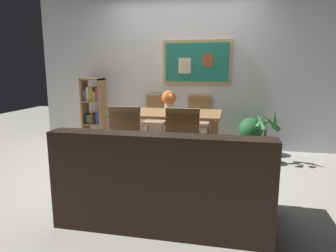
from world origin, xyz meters
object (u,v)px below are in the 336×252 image
at_px(dining_table, 168,119).
at_px(dining_chair_far_right, 199,118).
at_px(potted_palm, 265,144).
at_px(tv_remote, 190,112).
at_px(dining_chair_near_right, 184,139).
at_px(dining_chair_near_left, 128,136).
at_px(bookshelf, 94,115).
at_px(leather_couch, 165,186).
at_px(potted_ivy, 251,132).
at_px(dining_chair_far_left, 156,117).
at_px(flower_vase, 169,99).

bearing_deg(dining_table, dining_chair_far_right, 65.45).
bearing_deg(dining_table, potted_palm, 9.39).
height_order(dining_table, tv_remote, tv_remote).
bearing_deg(dining_chair_near_right, dining_chair_near_left, 178.60).
distance_m(bookshelf, potted_palm, 2.87).
distance_m(leather_couch, potted_ivy, 2.50).
bearing_deg(leather_couch, potted_ivy, 69.42).
bearing_deg(potted_palm, dining_chair_far_right, 150.88).
distance_m(dining_table, potted_ivy, 1.41).
bearing_deg(potted_palm, dining_chair_far_left, 163.33).
bearing_deg(leather_couch, dining_chair_near_right, 88.38).
xyz_separation_m(dining_chair_far_right, flower_vase, (-0.36, -0.72, 0.37)).
distance_m(dining_chair_near_right, tv_remote, 0.76).
relative_size(leather_couch, potted_palm, 2.23).
bearing_deg(dining_chair_near_right, flower_vase, 112.48).
distance_m(dining_chair_far_left, potted_ivy, 1.58).
bearing_deg(dining_chair_far_right, potted_palm, -29.12).
xyz_separation_m(leather_couch, bookshelf, (-1.77, 2.31, 0.23)).
xyz_separation_m(dining_chair_near_right, bookshelf, (-1.79, 1.41, 0.01)).
xyz_separation_m(dining_chair_far_right, tv_remote, (-0.03, -0.84, 0.21)).
height_order(potted_palm, flower_vase, flower_vase).
bearing_deg(dining_chair_near_right, bookshelf, 141.75).
xyz_separation_m(dining_table, leather_couch, (0.33, -1.67, -0.32)).
xyz_separation_m(dining_chair_near_left, flower_vase, (0.34, 0.83, 0.37)).
bearing_deg(potted_palm, tv_remote, -165.50).
bearing_deg(bookshelf, potted_palm, -8.39).
distance_m(dining_table, leather_couch, 1.73).
bearing_deg(dining_chair_near_right, dining_chair_far_left, 115.20).
bearing_deg(tv_remote, potted_ivy, 39.27).
height_order(potted_palm, tv_remote, potted_palm).
height_order(bookshelf, potted_ivy, bookshelf).
height_order(dining_chair_far_left, potted_ivy, dining_chair_far_left).
bearing_deg(flower_vase, dining_chair_far_right, 63.55).
distance_m(dining_chair_near_right, potted_palm, 1.46).
distance_m(dining_table, dining_chair_near_right, 0.85).
relative_size(dining_chair_near_left, potted_palm, 1.13).
height_order(dining_chair_far_right, tv_remote, dining_chair_far_right).
relative_size(dining_table, tv_remote, 9.27).
bearing_deg(dining_chair_far_right, dining_chair_near_left, -114.39).
height_order(dining_chair_far_right, dining_chair_far_left, same).
bearing_deg(potted_ivy, dining_chair_far_left, 177.08).
relative_size(dining_table, potted_palm, 1.86).
relative_size(dining_chair_far_right, dining_chair_far_left, 1.00).
distance_m(potted_palm, tv_remote, 1.18).
height_order(dining_chair_near_left, tv_remote, dining_chair_near_left).
bearing_deg(dining_table, bookshelf, 155.93).
xyz_separation_m(dining_chair_far_right, dining_chair_near_left, (-0.70, -1.55, 0.00)).
height_order(dining_chair_near_right, bookshelf, bookshelf).
relative_size(dining_chair_far_left, leather_couch, 0.51).
xyz_separation_m(dining_chair_near_right, potted_palm, (1.03, 1.00, -0.26)).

